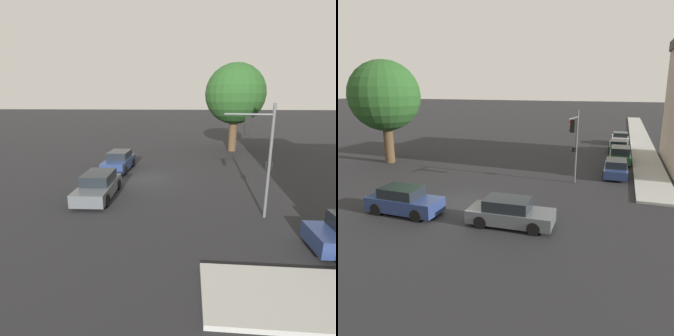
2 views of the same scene
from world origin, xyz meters
The scene contains 5 objects.
ground_plane centered at (0.00, 0.00, 0.00)m, with size 300.00×300.00×0.00m, color black.
street_tree centered at (-11.62, 8.13, 6.21)m, with size 6.44×6.44×9.48m.
traffic_signal centered at (5.95, 6.55, 3.54)m, with size 0.53×2.37×5.45m.
crossing_car_0 centered at (3.97, -1.99, 0.69)m, with size 4.55×2.05×1.46m.
crossing_car_1 centered at (-2.28, -2.41, 0.73)m, with size 4.34×1.95×1.55m.
Camera 1 is at (18.27, 3.31, 5.56)m, focal length 28.00 mm.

